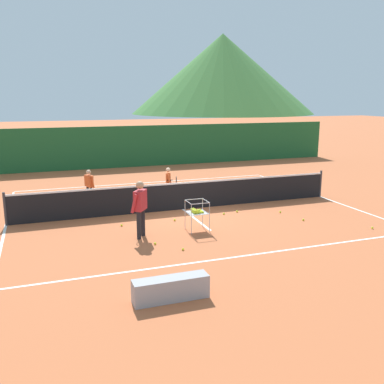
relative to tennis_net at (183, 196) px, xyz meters
name	(u,v)px	position (x,y,z in m)	size (l,w,h in m)	color
ground_plane	(183,209)	(0.00, 0.00, -0.50)	(120.00, 120.00, 0.00)	#BC6038
line_baseline_near	(244,256)	(0.00, -4.79, -0.50)	(11.52, 0.08, 0.01)	white
line_baseline_far	(148,182)	(0.00, 5.08, -0.50)	(11.52, 0.08, 0.01)	white
line_sideline_west	(6,225)	(-5.76, 0.00, -0.50)	(0.08, 9.87, 0.01)	white
line_sideline_east	(320,197)	(5.76, 0.00, -0.50)	(0.08, 9.87, 0.01)	white
line_service_center	(183,209)	(0.00, 0.00, -0.50)	(0.08, 5.21, 0.01)	white
tennis_net	(183,196)	(0.00, 0.00, 0.00)	(11.56, 0.08, 1.05)	#333338
instructor	(140,204)	(-2.08, -2.49, 0.47)	(0.55, 0.80, 1.62)	black
student_0	(89,183)	(-2.97, 2.06, 0.25)	(0.34, 0.52, 1.25)	black
student_1	(169,181)	(-0.07, 1.48, 0.26)	(0.41, 0.67, 1.26)	navy
ball_cart	(197,211)	(-0.39, -2.45, 0.09)	(0.58, 0.58, 0.90)	#B7B7BC
tennis_ball_0	(155,243)	(-1.87, -3.23, -0.47)	(0.07, 0.07, 0.07)	yellow
tennis_ball_1	(122,225)	(-2.41, -1.27, -0.47)	(0.07, 0.07, 0.07)	yellow
tennis_ball_2	(303,220)	(3.19, -2.65, -0.47)	(0.07, 0.07, 0.07)	yellow
tennis_ball_3	(183,249)	(-1.30, -3.90, -0.47)	(0.07, 0.07, 0.07)	yellow
tennis_ball_4	(224,214)	(1.08, -1.13, -0.47)	(0.07, 0.07, 0.07)	yellow
tennis_ball_5	(372,228)	(4.65, -4.09, -0.47)	(0.07, 0.07, 0.07)	yellow
tennis_ball_6	(175,220)	(-0.70, -1.28, -0.47)	(0.07, 0.07, 0.07)	yellow
tennis_ball_7	(237,211)	(1.63, -1.02, -0.47)	(0.07, 0.07, 0.07)	yellow
tennis_ball_8	(280,212)	(2.99, -1.58, -0.47)	(0.07, 0.07, 0.07)	yellow
windscreen_fence	(127,147)	(0.00, 9.77, 0.65)	(25.35, 0.08, 2.30)	#1E5B2D
courtside_bench	(171,289)	(-2.39, -6.41, -0.27)	(1.50, 0.36, 0.46)	#99999E
hill_0	(222,74)	(36.36, 79.67, 8.43)	(42.00, 42.00, 17.86)	#427A38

